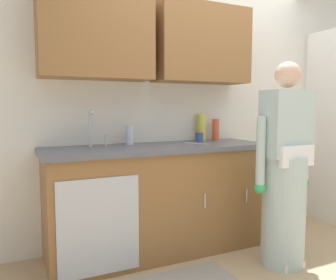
{
  "coord_description": "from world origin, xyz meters",
  "views": [
    {
      "loc": [
        -1.71,
        -1.97,
        1.27
      ],
      "look_at": [
        -0.53,
        0.55,
        1.0
      ],
      "focal_mm": 36.23,
      "sensor_mm": 36.0,
      "label": 1
    }
  ],
  "objects_px": {
    "bottle_cleaner_spray": "(216,130)",
    "knife_on_counter": "(197,143)",
    "bottle_water_tall": "(202,127)",
    "cup_by_sink": "(199,137)",
    "person_at_sink": "(284,180)",
    "sink": "(99,150)",
    "bottle_dish_liquid": "(130,135)"
  },
  "relations": [
    {
      "from": "bottle_cleaner_spray",
      "to": "knife_on_counter",
      "type": "bearing_deg",
      "value": -147.42
    },
    {
      "from": "person_at_sink",
      "to": "cup_by_sink",
      "type": "xyz_separation_m",
      "value": [
        -0.32,
        0.8,
        0.29
      ]
    },
    {
      "from": "bottle_dish_liquid",
      "to": "knife_on_counter",
      "type": "relative_size",
      "value": 0.73
    },
    {
      "from": "bottle_water_tall",
      "to": "cup_by_sink",
      "type": "xyz_separation_m",
      "value": [
        -0.08,
        -0.09,
        -0.09
      ]
    },
    {
      "from": "bottle_water_tall",
      "to": "cup_by_sink",
      "type": "height_order",
      "value": "bottle_water_tall"
    },
    {
      "from": "cup_by_sink",
      "to": "bottle_water_tall",
      "type": "bearing_deg",
      "value": 49.18
    },
    {
      "from": "sink",
      "to": "bottle_cleaner_spray",
      "type": "distance_m",
      "value": 1.26
    },
    {
      "from": "person_at_sink",
      "to": "knife_on_counter",
      "type": "bearing_deg",
      "value": 123.73
    },
    {
      "from": "bottle_cleaner_spray",
      "to": "bottle_water_tall",
      "type": "height_order",
      "value": "bottle_water_tall"
    },
    {
      "from": "person_at_sink",
      "to": "bottle_cleaner_spray",
      "type": "xyz_separation_m",
      "value": [
        -0.08,
        0.87,
        0.35
      ]
    },
    {
      "from": "bottle_dish_liquid",
      "to": "bottle_water_tall",
      "type": "bearing_deg",
      "value": 4.3
    },
    {
      "from": "bottle_dish_liquid",
      "to": "knife_on_counter",
      "type": "distance_m",
      "value": 0.61
    },
    {
      "from": "bottle_cleaner_spray",
      "to": "bottle_dish_liquid",
      "type": "bearing_deg",
      "value": -177.66
    },
    {
      "from": "bottle_dish_liquid",
      "to": "cup_by_sink",
      "type": "bearing_deg",
      "value": -2.79
    },
    {
      "from": "bottle_cleaner_spray",
      "to": "knife_on_counter",
      "type": "height_order",
      "value": "bottle_cleaner_spray"
    },
    {
      "from": "person_at_sink",
      "to": "knife_on_counter",
      "type": "height_order",
      "value": "person_at_sink"
    },
    {
      "from": "sink",
      "to": "bottle_cleaner_spray",
      "type": "height_order",
      "value": "sink"
    },
    {
      "from": "person_at_sink",
      "to": "cup_by_sink",
      "type": "distance_m",
      "value": 0.91
    },
    {
      "from": "person_at_sink",
      "to": "bottle_water_tall",
      "type": "height_order",
      "value": "person_at_sink"
    },
    {
      "from": "cup_by_sink",
      "to": "person_at_sink",
      "type": "bearing_deg",
      "value": -68.5
    },
    {
      "from": "bottle_water_tall",
      "to": "bottle_cleaner_spray",
      "type": "bearing_deg",
      "value": -7.54
    },
    {
      "from": "sink",
      "to": "cup_by_sink",
      "type": "height_order",
      "value": "sink"
    },
    {
      "from": "bottle_water_tall",
      "to": "knife_on_counter",
      "type": "bearing_deg",
      "value": -128.95
    },
    {
      "from": "sink",
      "to": "knife_on_counter",
      "type": "height_order",
      "value": "sink"
    },
    {
      "from": "person_at_sink",
      "to": "bottle_water_tall",
      "type": "xyz_separation_m",
      "value": [
        -0.24,
        0.89,
        0.38
      ]
    },
    {
      "from": "person_at_sink",
      "to": "bottle_dish_liquid",
      "type": "bearing_deg",
      "value": 140.31
    },
    {
      "from": "bottle_dish_liquid",
      "to": "bottle_water_tall",
      "type": "height_order",
      "value": "bottle_water_tall"
    },
    {
      "from": "bottle_water_tall",
      "to": "cup_by_sink",
      "type": "distance_m",
      "value": 0.15
    },
    {
      "from": "cup_by_sink",
      "to": "sink",
      "type": "bearing_deg",
      "value": -172.41
    },
    {
      "from": "sink",
      "to": "knife_on_counter",
      "type": "distance_m",
      "value": 0.89
    },
    {
      "from": "bottle_cleaner_spray",
      "to": "knife_on_counter",
      "type": "xyz_separation_m",
      "value": [
        -0.35,
        -0.22,
        -0.1
      ]
    },
    {
      "from": "bottle_water_tall",
      "to": "sink",
      "type": "bearing_deg",
      "value": -168.25
    }
  ]
}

